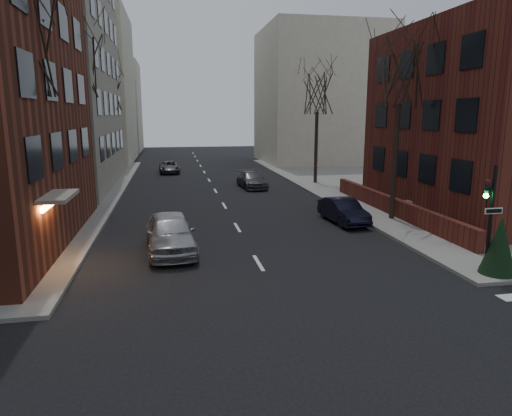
{
  "coord_description": "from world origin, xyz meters",
  "views": [
    {
      "loc": [
        -3.32,
        -5.28,
        5.91
      ],
      "look_at": [
        0.14,
        13.32,
        2.0
      ],
      "focal_mm": 32.0,
      "sensor_mm": 36.0,
      "label": 1
    }
  ],
  "objects_px": {
    "tree_right_b": "(318,93)",
    "streetlamp_far": "(120,131)",
    "car_lane_gray": "(252,180)",
    "traffic_signal": "(488,226)",
    "streetlamp_near": "(83,144)",
    "sandwich_board": "(407,209)",
    "car_lane_silver": "(170,233)",
    "tree_left_a": "(18,44)",
    "tree_left_b": "(79,65)",
    "tree_left_c": "(109,91)",
    "parked_sedan": "(343,211)",
    "tree_right_a": "(400,73)",
    "evergreen_shrub": "(499,246)",
    "car_lane_far": "(169,167)"
  },
  "relations": [
    {
      "from": "traffic_signal",
      "to": "evergreen_shrub",
      "type": "relative_size",
      "value": 1.88
    },
    {
      "from": "tree_left_c",
      "to": "car_lane_silver",
      "type": "height_order",
      "value": "tree_left_c"
    },
    {
      "from": "car_lane_far",
      "to": "parked_sedan",
      "type": "bearing_deg",
      "value": -71.25
    },
    {
      "from": "parked_sedan",
      "to": "car_lane_gray",
      "type": "relative_size",
      "value": 0.91
    },
    {
      "from": "tree_left_b",
      "to": "car_lane_silver",
      "type": "relative_size",
      "value": 2.15
    },
    {
      "from": "tree_left_b",
      "to": "car_lane_far",
      "type": "distance_m",
      "value": 18.74
    },
    {
      "from": "car_lane_silver",
      "to": "car_lane_gray",
      "type": "bearing_deg",
      "value": 64.61
    },
    {
      "from": "streetlamp_far",
      "to": "parked_sedan",
      "type": "xyz_separation_m",
      "value": [
        14.11,
        -24.01,
        -3.56
      ]
    },
    {
      "from": "tree_right_a",
      "to": "evergreen_shrub",
      "type": "height_order",
      "value": "tree_right_a"
    },
    {
      "from": "tree_right_b",
      "to": "car_lane_far",
      "type": "height_order",
      "value": "tree_right_b"
    },
    {
      "from": "tree_left_c",
      "to": "traffic_signal",
      "type": "bearing_deg",
      "value": -61.64
    },
    {
      "from": "tree_right_b",
      "to": "sandwich_board",
      "type": "xyz_separation_m",
      "value": [
        1.02,
        -13.87,
        -6.96
      ]
    },
    {
      "from": "tree_left_a",
      "to": "tree_right_b",
      "type": "bearing_deg",
      "value": 45.64
    },
    {
      "from": "tree_left_c",
      "to": "evergreen_shrub",
      "type": "relative_size",
      "value": 4.56
    },
    {
      "from": "tree_left_a",
      "to": "tree_left_c",
      "type": "xyz_separation_m",
      "value": [
        0.0,
        26.0,
        -0.44
      ]
    },
    {
      "from": "tree_left_a",
      "to": "parked_sedan",
      "type": "distance_m",
      "value": 17.12
    },
    {
      "from": "evergreen_shrub",
      "to": "tree_left_b",
      "type": "bearing_deg",
      "value": 134.86
    },
    {
      "from": "sandwich_board",
      "to": "evergreen_shrub",
      "type": "height_order",
      "value": "evergreen_shrub"
    },
    {
      "from": "parked_sedan",
      "to": "car_lane_silver",
      "type": "height_order",
      "value": "car_lane_silver"
    },
    {
      "from": "parked_sedan",
      "to": "car_lane_far",
      "type": "relative_size",
      "value": 0.96
    },
    {
      "from": "parked_sedan",
      "to": "car_lane_far",
      "type": "distance_m",
      "value": 25.77
    },
    {
      "from": "tree_left_c",
      "to": "car_lane_far",
      "type": "xyz_separation_m",
      "value": [
        5.24,
        1.96,
        -7.43
      ]
    },
    {
      "from": "car_lane_gray",
      "to": "evergreen_shrub",
      "type": "bearing_deg",
      "value": -81.59
    },
    {
      "from": "traffic_signal",
      "to": "streetlamp_far",
      "type": "xyz_separation_m",
      "value": [
        -16.14,
        33.01,
        2.33
      ]
    },
    {
      "from": "car_lane_gray",
      "to": "car_lane_silver",
      "type": "bearing_deg",
      "value": -116.19
    },
    {
      "from": "traffic_signal",
      "to": "evergreen_shrub",
      "type": "distance_m",
      "value": 0.82
    },
    {
      "from": "streetlamp_near",
      "to": "sandwich_board",
      "type": "bearing_deg",
      "value": -12.13
    },
    {
      "from": "tree_right_a",
      "to": "streetlamp_far",
      "type": "distance_m",
      "value": 29.65
    },
    {
      "from": "streetlamp_far",
      "to": "car_lane_gray",
      "type": "relative_size",
      "value": 1.39
    },
    {
      "from": "tree_left_c",
      "to": "car_lane_gray",
      "type": "distance_m",
      "value": 16.62
    },
    {
      "from": "traffic_signal",
      "to": "streetlamp_far",
      "type": "bearing_deg",
      "value": 116.06
    },
    {
      "from": "tree_left_c",
      "to": "tree_right_a",
      "type": "height_order",
      "value": "same"
    },
    {
      "from": "tree_left_b",
      "to": "tree_right_a",
      "type": "distance_m",
      "value": 19.35
    },
    {
      "from": "streetlamp_near",
      "to": "car_lane_silver",
      "type": "xyz_separation_m",
      "value": [
        4.72,
        -7.8,
        -3.38
      ]
    },
    {
      "from": "sandwich_board",
      "to": "car_lane_far",
      "type": "bearing_deg",
      "value": 118.5
    },
    {
      "from": "tree_right_a",
      "to": "evergreen_shrub",
      "type": "relative_size",
      "value": 4.56
    },
    {
      "from": "streetlamp_far",
      "to": "car_lane_silver",
      "type": "distance_m",
      "value": 28.4
    },
    {
      "from": "traffic_signal",
      "to": "car_lane_silver",
      "type": "xyz_separation_m",
      "value": [
        -11.42,
        5.2,
        -1.05
      ]
    },
    {
      "from": "car_lane_silver",
      "to": "sandwich_board",
      "type": "distance_m",
      "value": 13.87
    },
    {
      "from": "streetlamp_near",
      "to": "streetlamp_far",
      "type": "distance_m",
      "value": 20.0
    },
    {
      "from": "traffic_signal",
      "to": "streetlamp_far",
      "type": "distance_m",
      "value": 36.81
    },
    {
      "from": "tree_left_c",
      "to": "parked_sedan",
      "type": "relative_size",
      "value": 2.36
    },
    {
      "from": "car_lane_gray",
      "to": "traffic_signal",
      "type": "bearing_deg",
      "value": -82.43
    },
    {
      "from": "streetlamp_far",
      "to": "parked_sedan",
      "type": "distance_m",
      "value": 28.08
    },
    {
      "from": "traffic_signal",
      "to": "streetlamp_near",
      "type": "height_order",
      "value": "streetlamp_near"
    },
    {
      "from": "tree_right_b",
      "to": "streetlamp_far",
      "type": "relative_size",
      "value": 1.46
    },
    {
      "from": "tree_left_b",
      "to": "tree_right_a",
      "type": "height_order",
      "value": "tree_left_b"
    },
    {
      "from": "streetlamp_far",
      "to": "car_lane_far",
      "type": "xyz_separation_m",
      "value": [
        4.64,
        -0.04,
        -3.64
      ]
    },
    {
      "from": "tree_left_a",
      "to": "tree_left_b",
      "type": "distance_m",
      "value": 12.01
    },
    {
      "from": "tree_left_a",
      "to": "tree_left_c",
      "type": "bearing_deg",
      "value": 90.0
    }
  ]
}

